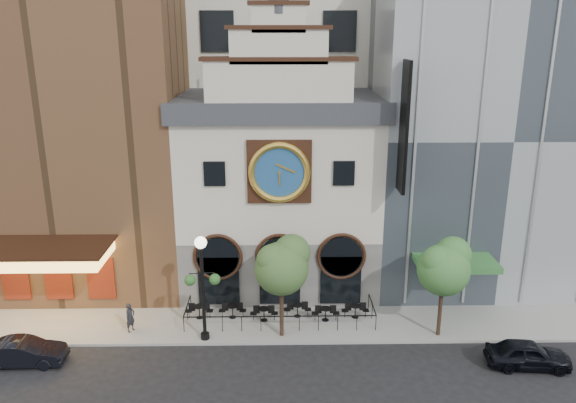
% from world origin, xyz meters
% --- Properties ---
extents(ground, '(120.00, 120.00, 0.00)m').
position_xyz_m(ground, '(0.00, 0.00, 0.00)').
color(ground, black).
rests_on(ground, ground).
extents(sidewalk, '(44.00, 5.00, 0.15)m').
position_xyz_m(sidewalk, '(0.00, 2.50, 0.07)').
color(sidewalk, gray).
rests_on(sidewalk, ground).
extents(clock_building, '(12.60, 8.78, 18.65)m').
position_xyz_m(clock_building, '(0.00, 7.82, 6.69)').
color(clock_building, '#605E5B').
rests_on(clock_building, ground).
extents(theater_building, '(14.00, 15.60, 25.00)m').
position_xyz_m(theater_building, '(-13.00, 9.96, 12.60)').
color(theater_building, brown).
rests_on(theater_building, ground).
extents(retail_building, '(14.00, 14.40, 20.00)m').
position_xyz_m(retail_building, '(12.99, 9.99, 10.14)').
color(retail_building, gray).
rests_on(retail_building, ground).
extents(cafe_railing, '(10.60, 2.60, 0.90)m').
position_xyz_m(cafe_railing, '(0.00, 2.50, 0.60)').
color(cafe_railing, black).
rests_on(cafe_railing, sidewalk).
extents(bistro_0, '(1.58, 0.68, 0.90)m').
position_xyz_m(bistro_0, '(-4.65, 2.75, 0.61)').
color(bistro_0, black).
rests_on(bistro_0, sidewalk).
extents(bistro_1, '(1.58, 0.68, 0.90)m').
position_xyz_m(bistro_1, '(-2.74, 2.76, 0.61)').
color(bistro_1, black).
rests_on(bistro_1, sidewalk).
extents(bistro_2, '(1.58, 0.68, 0.90)m').
position_xyz_m(bistro_2, '(-0.92, 2.39, 0.61)').
color(bistro_2, black).
rests_on(bistro_2, sidewalk).
extents(bistro_3, '(1.58, 0.68, 0.90)m').
position_xyz_m(bistro_3, '(1.01, 2.83, 0.61)').
color(bistro_3, black).
rests_on(bistro_3, sidewalk).
extents(bistro_4, '(1.58, 0.68, 0.90)m').
position_xyz_m(bistro_4, '(2.60, 2.35, 0.61)').
color(bistro_4, black).
rests_on(bistro_4, sidewalk).
extents(bistro_5, '(1.58, 0.68, 0.90)m').
position_xyz_m(bistro_5, '(4.35, 2.66, 0.61)').
color(bistro_5, black).
rests_on(bistro_5, sidewalk).
extents(car_right, '(4.22, 2.01, 1.39)m').
position_xyz_m(car_right, '(12.31, -2.21, 0.70)').
color(car_right, black).
rests_on(car_right, ground).
extents(car_left, '(4.13, 1.57, 1.34)m').
position_xyz_m(car_left, '(-12.84, -1.56, 0.67)').
color(car_left, black).
rests_on(car_left, ground).
extents(pedestrian, '(0.65, 0.72, 1.65)m').
position_xyz_m(pedestrian, '(-8.24, 1.36, 0.98)').
color(pedestrian, black).
rests_on(pedestrian, sidewalk).
extents(lamppost, '(1.87, 0.70, 5.87)m').
position_xyz_m(lamppost, '(-4.05, 0.48, 3.78)').
color(lamppost, black).
rests_on(lamppost, sidewalk).
extents(tree_left, '(2.96, 2.85, 5.70)m').
position_xyz_m(tree_left, '(0.13, 0.80, 4.33)').
color(tree_left, '#382619').
rests_on(tree_left, sidewalk).
extents(tree_right, '(2.88, 2.78, 5.55)m').
position_xyz_m(tree_right, '(8.68, 0.70, 4.22)').
color(tree_right, '#382619').
rests_on(tree_right, sidewalk).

